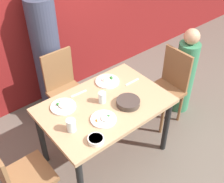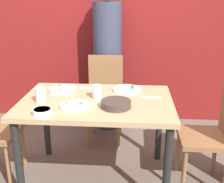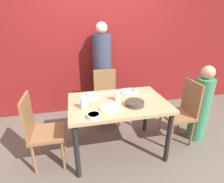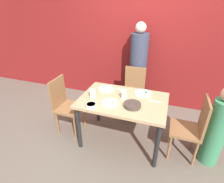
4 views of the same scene
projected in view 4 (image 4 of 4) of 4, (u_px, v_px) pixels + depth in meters
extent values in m
plane|color=#60564C|center=(122.00, 139.00, 2.85)|extent=(10.00, 10.00, 0.00)
cube|color=maroon|center=(143.00, 39.00, 3.36)|extent=(10.00, 0.06, 2.70)
cube|color=tan|center=(123.00, 100.00, 2.51)|extent=(1.24, 0.83, 0.04)
cylinder|color=black|center=(79.00, 128.00, 2.55)|extent=(0.06, 0.06, 0.71)
cylinder|color=black|center=(157.00, 147.00, 2.23)|extent=(0.06, 0.06, 0.71)
cylinder|color=black|center=(98.00, 104.00, 3.14)|extent=(0.06, 0.06, 0.71)
cylinder|color=black|center=(162.00, 116.00, 2.82)|extent=(0.06, 0.06, 0.71)
cube|color=brown|center=(132.00, 96.00, 3.22)|extent=(0.40, 0.40, 0.04)
cube|color=brown|center=(135.00, 79.00, 3.25)|extent=(0.38, 0.03, 0.48)
cylinder|color=brown|center=(121.00, 110.00, 3.24)|extent=(0.04, 0.04, 0.42)
cylinder|color=brown|center=(138.00, 113.00, 3.14)|extent=(0.04, 0.04, 0.42)
cylinder|color=brown|center=(125.00, 101.00, 3.51)|extent=(0.04, 0.04, 0.42)
cylinder|color=brown|center=(142.00, 104.00, 3.42)|extent=(0.04, 0.04, 0.42)
cube|color=brown|center=(185.00, 130.00, 2.39)|extent=(0.40, 0.40, 0.04)
cube|color=brown|center=(204.00, 117.00, 2.22)|extent=(0.03, 0.38, 0.48)
cylinder|color=brown|center=(170.00, 132.00, 2.68)|extent=(0.04, 0.04, 0.42)
cylinder|color=brown|center=(169.00, 148.00, 2.41)|extent=(0.04, 0.04, 0.42)
cylinder|color=brown|center=(193.00, 137.00, 2.59)|extent=(0.04, 0.04, 0.42)
cylinder|color=brown|center=(195.00, 154.00, 2.31)|extent=(0.04, 0.04, 0.42)
cube|color=brown|center=(70.00, 108.00, 2.87)|extent=(0.40, 0.40, 0.04)
cube|color=brown|center=(58.00, 92.00, 2.80)|extent=(0.03, 0.38, 0.48)
cylinder|color=brown|center=(75.00, 127.00, 2.79)|extent=(0.04, 0.04, 0.42)
cylinder|color=brown|center=(84.00, 116.00, 3.07)|extent=(0.04, 0.04, 0.42)
cylinder|color=brown|center=(57.00, 123.00, 2.88)|extent=(0.04, 0.04, 0.42)
cylinder|color=brown|center=(68.00, 112.00, 3.16)|extent=(0.04, 0.04, 0.42)
cylinder|color=#33384C|center=(138.00, 73.00, 3.41)|extent=(0.33, 0.33, 1.49)
sphere|color=beige|center=(141.00, 27.00, 3.02)|extent=(0.19, 0.19, 0.19)
cylinder|color=#387F56|center=(216.00, 133.00, 2.27)|extent=(0.25, 0.25, 0.96)
cylinder|color=#3D332D|center=(132.00, 105.00, 2.31)|extent=(0.23, 0.23, 0.05)
cylinder|color=#BC5123|center=(132.00, 103.00, 2.30)|extent=(0.20, 0.20, 0.01)
cylinder|color=white|center=(110.00, 103.00, 2.40)|extent=(0.24, 0.24, 0.02)
ellipsoid|color=white|center=(110.00, 102.00, 2.37)|extent=(0.09, 0.09, 0.02)
cone|color=orange|center=(106.00, 100.00, 2.42)|extent=(0.02, 0.02, 0.03)
cone|color=orange|center=(105.00, 100.00, 2.41)|extent=(0.02, 0.02, 0.03)
sphere|color=#2D702D|center=(112.00, 102.00, 2.36)|extent=(0.03, 0.03, 0.03)
cylinder|color=white|center=(106.00, 89.00, 2.77)|extent=(0.24, 0.24, 0.02)
ellipsoid|color=white|center=(107.00, 88.00, 2.76)|extent=(0.12, 0.12, 0.02)
sphere|color=#2D702D|center=(105.00, 86.00, 2.80)|extent=(0.03, 0.03, 0.03)
cone|color=orange|center=(108.00, 86.00, 2.81)|extent=(0.01, 0.01, 0.03)
cone|color=orange|center=(107.00, 88.00, 2.73)|extent=(0.02, 0.02, 0.03)
cylinder|color=white|center=(143.00, 93.00, 2.64)|extent=(0.25, 0.25, 0.02)
ellipsoid|color=white|center=(143.00, 92.00, 2.65)|extent=(0.10, 0.10, 0.02)
cone|color=orange|center=(141.00, 91.00, 2.65)|extent=(0.02, 0.02, 0.03)
sphere|color=#2D702D|center=(146.00, 92.00, 2.61)|extent=(0.04, 0.04, 0.04)
cylinder|color=white|center=(91.00, 105.00, 2.32)|extent=(0.14, 0.14, 0.04)
cylinder|color=white|center=(91.00, 104.00, 2.31)|extent=(0.12, 0.12, 0.01)
cylinder|color=silver|center=(124.00, 95.00, 2.50)|extent=(0.07, 0.07, 0.11)
cylinder|color=silver|center=(93.00, 94.00, 2.52)|extent=(0.08, 0.08, 0.12)
cube|color=silver|center=(122.00, 89.00, 2.77)|extent=(0.18, 0.03, 0.01)
cube|color=silver|center=(155.00, 101.00, 2.44)|extent=(0.18, 0.02, 0.01)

